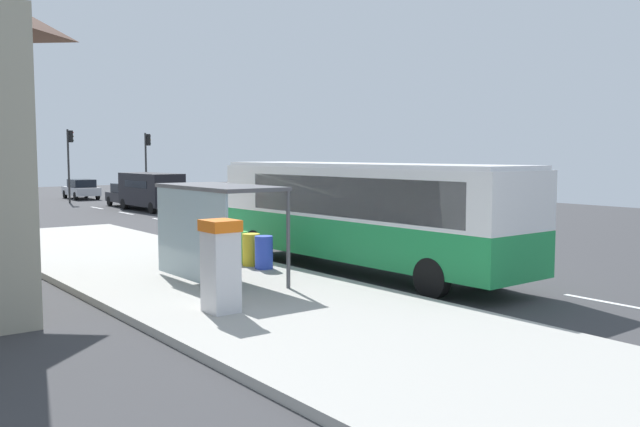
{
  "coord_description": "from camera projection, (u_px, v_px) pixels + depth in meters",
  "views": [
    {
      "loc": [
        -14.63,
        -14.44,
        3.49
      ],
      "look_at": [
        -1.0,
        3.53,
        1.5
      ],
      "focal_mm": 38.13,
      "sensor_mm": 36.0,
      "label": 1
    }
  ],
  "objects": [
    {
      "name": "lane_stripe_seg_6",
      "position": [
        126.0,
        213.0,
        39.77
      ],
      "size": [
        0.16,
        2.2,
        0.01
      ],
      "primitive_type": "cube",
      "color": "silver",
      "rests_on": "ground"
    },
    {
      "name": "recycling_bin_blue",
      "position": [
        264.0,
        252.0,
        19.57
      ],
      "size": [
        0.52,
        0.52,
        0.95
      ],
      "primitive_type": "cylinder",
      "color": "blue",
      "rests_on": "sidewalk_platform"
    },
    {
      "name": "lane_stripe_seg_7",
      "position": [
        97.0,
        208.0,
        43.74
      ],
      "size": [
        0.16,
        2.2,
        0.01
      ],
      "primitive_type": "cube",
      "color": "silver",
      "rests_on": "ground"
    },
    {
      "name": "traffic_light_far_side",
      "position": [
        20.0,
        152.0,
        45.34
      ],
      "size": [
        0.49,
        0.28,
        5.47
      ],
      "color": "#2D2D2D",
      "rests_on": "ground"
    },
    {
      "name": "white_van",
      "position": [
        151.0,
        189.0,
        41.51
      ],
      "size": [
        2.18,
        5.26,
        2.3
      ],
      "color": "black",
      "rests_on": "ground"
    },
    {
      "name": "lane_stripe_seg_1",
      "position": [
        447.0,
        273.0,
        19.93
      ],
      "size": [
        0.16,
        2.2,
        0.01
      ],
      "primitive_type": "cube",
      "color": "silver",
      "rests_on": "ground"
    },
    {
      "name": "lane_stripe_seg_2",
      "position": [
        340.0,
        253.0,
        23.9
      ],
      "size": [
        0.16,
        2.2,
        0.01
      ],
      "primitive_type": "cube",
      "color": "silver",
      "rests_on": "ground"
    },
    {
      "name": "ticket_machine",
      "position": [
        221.0,
        265.0,
        14.18
      ],
      "size": [
        0.66,
        0.76,
        1.94
      ],
      "color": "silver",
      "rests_on": "sidewalk_platform"
    },
    {
      "name": "lane_stripe_seg_4",
      "position": [
        206.0,
        228.0,
        31.83
      ],
      "size": [
        0.16,
        2.2,
        0.01
      ],
      "primitive_type": "cube",
      "color": "silver",
      "rests_on": "ground"
    },
    {
      "name": "lane_stripe_seg_5",
      "position": [
        162.0,
        220.0,
        35.8
      ],
      "size": [
        0.16,
        2.2,
        0.01
      ],
      "primitive_type": "cube",
      "color": "silver",
      "rests_on": "ground"
    },
    {
      "name": "ground_plane",
      "position": [
        202.0,
        229.0,
        31.68
      ],
      "size": [
        56.0,
        92.0,
        0.04
      ],
      "primitive_type": "cube",
      "color": "#38383A"
    },
    {
      "name": "sedan_far",
      "position": [
        129.0,
        195.0,
        44.66
      ],
      "size": [
        1.95,
        4.45,
        1.52
      ],
      "color": "black",
      "rests_on": "ground"
    },
    {
      "name": "bus_shelter",
      "position": [
        209.0,
        208.0,
        17.41
      ],
      "size": [
        1.8,
        4.0,
        2.5
      ],
      "color": "#4C4C51",
      "rests_on": "sidewalk_platform"
    },
    {
      "name": "traffic_light_median",
      "position": [
        70.0,
        154.0,
        48.1
      ],
      "size": [
        0.49,
        0.28,
        5.21
      ],
      "color": "#2D2D2D",
      "rests_on": "ground"
    },
    {
      "name": "recycling_bin_yellow",
      "position": [
        251.0,
        250.0,
        20.12
      ],
      "size": [
        0.52,
        0.52,
        0.95
      ],
      "primitive_type": "cylinder",
      "color": "yellow",
      "rests_on": "sidewalk_platform"
    },
    {
      "name": "recycling_bin_green",
      "position": [
        239.0,
        247.0,
        20.68
      ],
      "size": [
        0.52,
        0.52,
        0.95
      ],
      "primitive_type": "cylinder",
      "color": "green",
      "rests_on": "sidewalk_platform"
    },
    {
      "name": "traffic_light_near_side",
      "position": [
        147.0,
        156.0,
        49.91
      ],
      "size": [
        0.49,
        0.28,
        5.0
      ],
      "color": "#2D2D2D",
      "rests_on": "ground"
    },
    {
      "name": "recycling_bin_red",
      "position": [
        228.0,
        245.0,
        21.23
      ],
      "size": [
        0.52,
        0.52,
        0.95
      ],
      "primitive_type": "cylinder",
      "color": "red",
      "rests_on": "sidewalk_platform"
    },
    {
      "name": "sidewalk_platform",
      "position": [
        195.0,
        280.0,
        18.3
      ],
      "size": [
        6.2,
        30.0,
        0.18
      ],
      "primitive_type": "cube",
      "color": "#ADAAA3",
      "rests_on": "ground"
    },
    {
      "name": "lane_stripe_seg_3",
      "position": [
        264.0,
        239.0,
        27.86
      ],
      "size": [
        0.16,
        2.2,
        0.01
      ],
      "primitive_type": "cube",
      "color": "silver",
      "rests_on": "ground"
    },
    {
      "name": "sedan_near",
      "position": [
        81.0,
        189.0,
        52.35
      ],
      "size": [
        1.98,
        4.47,
        1.52
      ],
      "color": "#B7B7BC",
      "rests_on": "ground"
    },
    {
      "name": "bus",
      "position": [
        362.0,
        210.0,
        19.81
      ],
      "size": [
        2.82,
        11.08,
        3.21
      ],
      "color": "#1E8C47",
      "rests_on": "ground"
    },
    {
      "name": "lane_stripe_seg_0",
      "position": [
        607.0,
        302.0,
        15.96
      ],
      "size": [
        0.16,
        2.2,
        0.01
      ],
      "primitive_type": "cube",
      "color": "silver",
      "rests_on": "ground"
    }
  ]
}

